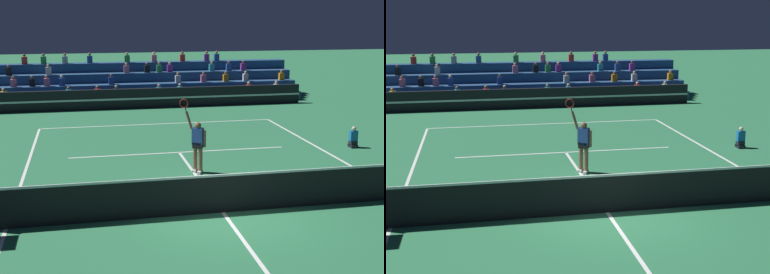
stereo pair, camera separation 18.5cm
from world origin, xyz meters
The scene contains 8 objects.
ground_plane centered at (0.00, 0.00, 0.00)m, with size 120.00×120.00×0.00m, color #2D7A4C.
court_lines centered at (0.00, 0.00, 0.00)m, with size 11.10×23.90×0.01m.
tennis_net centered at (0.00, 0.00, 0.54)m, with size 12.00×0.10×1.10m.
sponsor_banner_wall centered at (0.00, 16.49, 0.55)m, with size 18.00×0.26×1.10m.
bleacher_stand centered at (-0.01, 19.66, 0.84)m, with size 19.04×3.80×2.83m.
ball_kid_courtside centered at (6.85, 5.80, 0.33)m, with size 0.30×0.36×0.84m.
tennis_player centered at (0.11, 3.71, 0.99)m, with size 0.82×0.65×2.49m.
tennis_ball centered at (-3.53, 2.13, 0.03)m, with size 0.07×0.07×0.07m, color #C6DB33.
Camera 2 is at (-3.35, -12.95, 5.15)m, focal length 50.00 mm.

